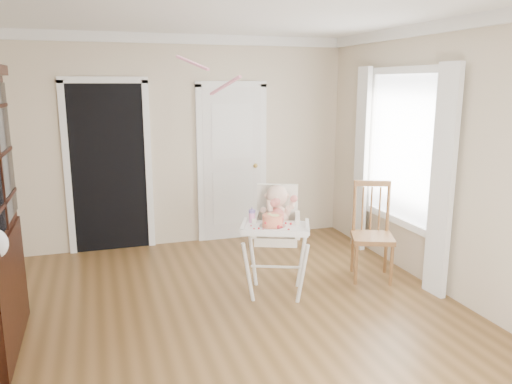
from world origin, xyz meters
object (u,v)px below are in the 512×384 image
object	(u,v)px
high_chair	(276,228)
cake	(273,221)
sippy_cup	(252,216)
dining_chair	(372,234)

from	to	relation	value
high_chair	cake	size ratio (longest dim) A/B	4.54
high_chair	cake	distance (m)	0.29
cake	sippy_cup	distance (m)	0.24
cake	dining_chair	xyz separation A→B (m)	(1.27, 0.31, -0.35)
cake	high_chair	bearing A→B (deg)	60.99
sippy_cup	dining_chair	size ratio (longest dim) A/B	0.15
high_chair	cake	bearing A→B (deg)	-96.44
dining_chair	cake	bearing A→B (deg)	-143.37
high_chair	dining_chair	size ratio (longest dim) A/B	1.07
cake	dining_chair	bearing A→B (deg)	13.78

